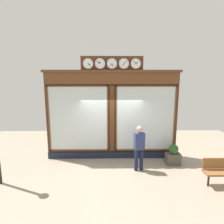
% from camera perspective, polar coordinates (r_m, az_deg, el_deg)
% --- Properties ---
extents(ground_plane, '(14.00, 14.00, 0.00)m').
position_cam_1_polar(ground_plane, '(6.04, 0.40, -24.23)').
color(ground_plane, gray).
extents(shop_facade, '(5.53, 0.42, 4.22)m').
position_cam_1_polar(shop_facade, '(8.04, -0.01, -0.69)').
color(shop_facade, '#4C2B16').
rests_on(shop_facade, ground_plane).
extents(pedestrian, '(0.40, 0.29, 1.69)m').
position_cam_1_polar(pedestrian, '(7.20, 8.03, -10.00)').
color(pedestrian, '#191E38').
rests_on(pedestrian, ground_plane).
extents(planter_box, '(0.56, 0.36, 0.44)m').
position_cam_1_polar(planter_box, '(8.23, 17.55, -13.04)').
color(planter_box, '#4C4742').
rests_on(planter_box, ground_plane).
extents(planter_shrub, '(0.38, 0.38, 0.38)m').
position_cam_1_polar(planter_shrub, '(8.08, 17.72, -10.38)').
color(planter_shrub, '#285623').
rests_on(planter_shrub, planter_box).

